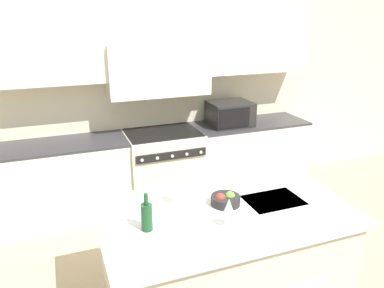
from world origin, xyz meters
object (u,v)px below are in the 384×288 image
at_px(wine_glass_far, 175,186).
at_px(fruit_bowl, 226,199).
at_px(wine_glass_near, 229,208).
at_px(range_stove, 164,168).
at_px(wine_bottle, 147,216).
at_px(microwave, 230,114).

relative_size(wine_glass_far, fruit_bowl, 0.92).
relative_size(wine_glass_near, fruit_bowl, 0.92).
relative_size(range_stove, wine_glass_near, 4.49).
relative_size(wine_bottle, wine_glass_far, 1.31).
relative_size(microwave, fruit_bowl, 2.31).
bearing_deg(range_stove, microwave, 1.20).
xyz_separation_m(range_stove, fruit_bowl, (-0.04, -1.80, 0.46)).
distance_m(microwave, fruit_bowl, 2.05).
bearing_deg(microwave, wine_glass_far, -127.68).
distance_m(range_stove, wine_glass_near, 2.17).
xyz_separation_m(wine_glass_near, fruit_bowl, (0.12, 0.28, -0.10)).
distance_m(wine_glass_near, wine_glass_far, 0.50).
bearing_deg(wine_glass_far, wine_glass_near, -61.95).
height_order(wine_glass_near, fruit_bowl, wine_glass_near).
bearing_deg(fruit_bowl, wine_glass_near, -112.15).
height_order(wine_bottle, fruit_bowl, wine_bottle).
distance_m(microwave, wine_bottle, 2.51).
distance_m(wine_glass_near, fruit_bowl, 0.32).
height_order(wine_glass_near, wine_glass_far, same).
relative_size(range_stove, microwave, 1.78).
distance_m(wine_bottle, wine_glass_far, 0.42).
relative_size(range_stove, wine_glass_far, 4.49).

